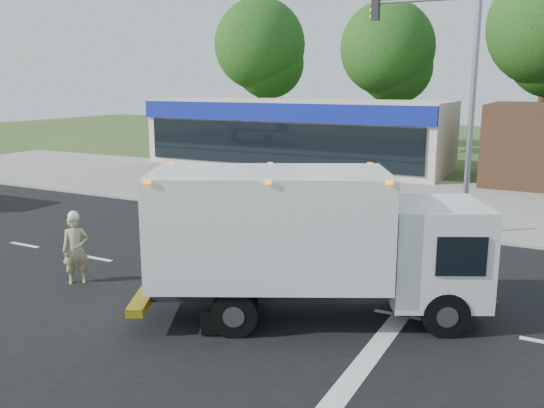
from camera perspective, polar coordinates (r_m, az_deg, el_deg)
The scene contains 10 objects.
ground at distance 14.14m, azimuth 0.74°, elevation -8.83°, with size 120.00×120.00×0.00m, color #385123.
road_asphalt at distance 14.14m, azimuth 0.74°, elevation -8.81°, with size 60.00×14.00×0.02m, color black.
sidewalk at distance 21.44m, azimuth 10.76°, elevation -1.64°, with size 60.00×2.40×0.12m, color gray.
parking_apron at distance 26.94m, azimuth 14.41°, elevation 0.85°, with size 60.00×9.00×0.02m, color gray.
lane_markings at distance 12.47m, azimuth 3.50°, elevation -11.71°, with size 55.20×7.00×0.01m.
ems_box_truck at distance 12.20m, azimuth 3.49°, elevation -3.03°, with size 7.52×5.31×3.24m.
emergency_worker at distance 15.37m, azimuth -18.88°, elevation -4.15°, with size 0.75×0.76×1.89m.
retail_strip_mall at distance 35.21m, azimuth 2.47°, elevation 7.03°, with size 18.00×6.20×4.00m.
traffic_signal_pole at distance 19.72m, azimuth 17.45°, elevation 11.14°, with size 3.51×0.25×8.00m.
background_trees at distance 40.60m, azimuth 18.64°, elevation 14.67°, with size 36.77×7.39×12.10m.
Camera 1 is at (6.00, -11.78, 5.01)m, focal length 38.00 mm.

